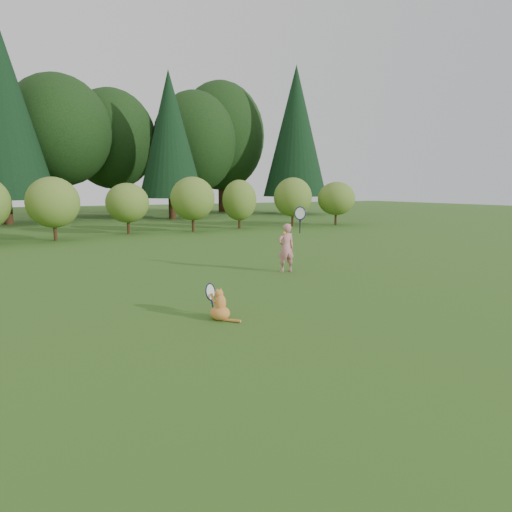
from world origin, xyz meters
TOP-DOWN VIEW (x-y plane):
  - ground at (0.00, 0.00)m, footprint 100.00×100.00m
  - shrub_row at (0.00, 13.00)m, footprint 28.00×3.00m
  - woodland_backdrop at (0.00, 23.00)m, footprint 48.00×10.00m
  - child at (1.72, 1.97)m, footprint 0.72×0.47m
  - cat at (-1.44, -0.98)m, footprint 0.46×0.75m
  - tennis_ball at (1.58, 1.86)m, footprint 0.07×0.07m

SIDE VIEW (x-z plane):
  - ground at x=0.00m, z-range 0.00..0.00m
  - cat at x=-1.44m, z-range -0.09..0.64m
  - child at x=1.72m, z-range -0.29..1.62m
  - tennis_ball at x=1.58m, z-range 1.01..1.08m
  - shrub_row at x=0.00m, z-range 0.00..2.80m
  - woodland_backdrop at x=0.00m, z-range 0.00..15.00m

